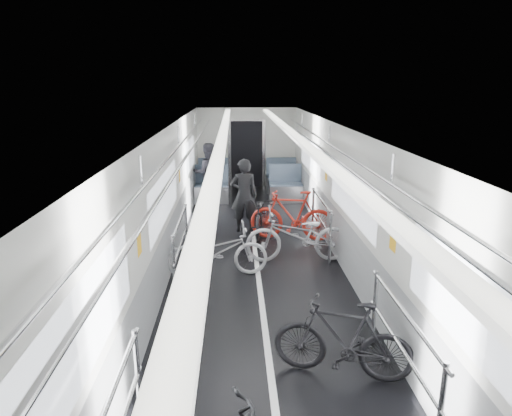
{
  "coord_description": "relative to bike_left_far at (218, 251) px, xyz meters",
  "views": [
    {
      "loc": [
        -0.37,
        -6.96,
        3.12
      ],
      "look_at": [
        0.0,
        0.89,
        0.96
      ],
      "focal_mm": 32.0,
      "sensor_mm": 36.0,
      "label": 1
    }
  ],
  "objects": [
    {
      "name": "bike_right_near",
      "position": [
        1.45,
        -2.77,
        0.02
      ],
      "size": [
        1.57,
        0.86,
        0.91
      ],
      "primitive_type": "imported",
      "rotation": [
        0.0,
        0.0,
        -1.88
      ],
      "color": "black",
      "rests_on": "floor"
    },
    {
      "name": "person_seated",
      "position": [
        -0.42,
        4.9,
        0.36
      ],
      "size": [
        0.87,
        0.72,
        1.6
      ],
      "primitive_type": "imported",
      "rotation": [
        0.0,
        0.0,
        3.31
      ],
      "color": "#2A2930",
      "rests_on": "floor"
    },
    {
      "name": "person_standing",
      "position": [
        0.49,
        2.36,
        0.36
      ],
      "size": [
        0.59,
        0.4,
        1.59
      ],
      "primitive_type": "imported",
      "rotation": [
        0.0,
        0.0,
        3.12
      ],
      "color": "black",
      "rests_on": "floor"
    },
    {
      "name": "bike_aisle",
      "position": [
        0.83,
        2.26,
        -0.02
      ],
      "size": [
        0.71,
        1.63,
        0.83
      ],
      "primitive_type": "imported",
      "rotation": [
        0.0,
        0.0,
        -0.1
      ],
      "color": "black",
      "rests_on": "floor"
    },
    {
      "name": "bike_left_far",
      "position": [
        0.0,
        0.0,
        0.0
      ],
      "size": [
        1.72,
        0.74,
        0.88
      ],
      "primitive_type": "imported",
      "rotation": [
        0.0,
        0.0,
        1.67
      ],
      "color": "#ADADB2",
      "rests_on": "floor"
    },
    {
      "name": "car_shell",
      "position": [
        0.67,
        1.65,
        0.69
      ],
      "size": [
        3.02,
        14.01,
        2.41
      ],
      "color": "black",
      "rests_on": "ground"
    },
    {
      "name": "bike_right_far",
      "position": [
        1.46,
        1.76,
        0.08
      ],
      "size": [
        1.79,
        0.83,
        1.04
      ],
      "primitive_type": "imported",
      "rotation": [
        0.0,
        0.0,
        -1.78
      ],
      "color": "red",
      "rests_on": "floor"
    },
    {
      "name": "bike_right_mid",
      "position": [
        1.42,
        0.56,
        0.06
      ],
      "size": [
        1.89,
        0.69,
        0.99
      ],
      "primitive_type": "imported",
      "rotation": [
        0.0,
        0.0,
        -1.55
      ],
      "color": "#9B9BA0",
      "rests_on": "floor"
    }
  ]
}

